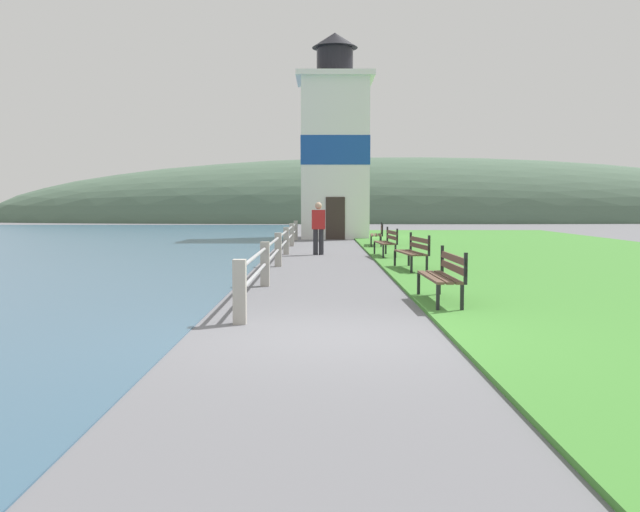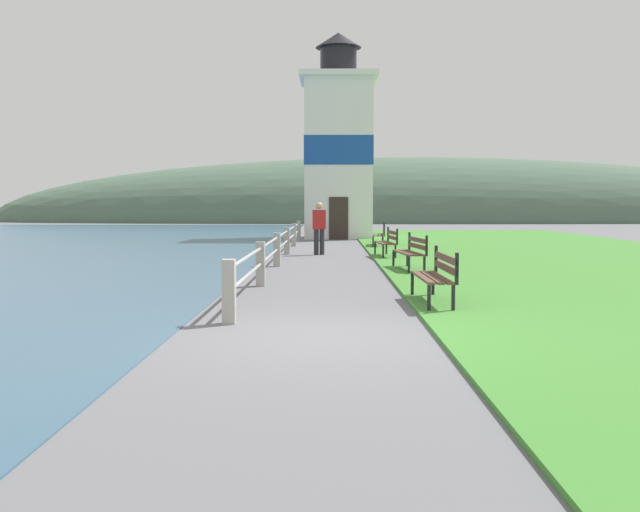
% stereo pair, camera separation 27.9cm
% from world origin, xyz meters
% --- Properties ---
extents(ground_plane, '(160.00, 160.00, 0.00)m').
position_xyz_m(ground_plane, '(0.00, 0.00, 0.00)').
color(ground_plane, slate).
extents(grass_verge, '(12.00, 42.16, 0.06)m').
position_xyz_m(grass_verge, '(7.42, 14.05, 0.03)').
color(grass_verge, '#428433').
rests_on(grass_verge, ground_plane).
extents(seawall_railing, '(0.18, 23.07, 0.91)m').
position_xyz_m(seawall_railing, '(-1.32, 12.45, 0.53)').
color(seawall_railing, '#A8A399').
rests_on(seawall_railing, ground_plane).
extents(park_bench_near, '(0.51, 1.94, 0.94)m').
position_xyz_m(park_bench_near, '(1.86, 2.85, 0.54)').
color(park_bench_near, brown).
rests_on(park_bench_near, ground_plane).
extents(park_bench_midway, '(0.67, 1.96, 0.94)m').
position_xyz_m(park_bench_midway, '(2.13, 8.76, 0.54)').
color(park_bench_midway, brown).
rests_on(park_bench_midway, ground_plane).
extents(park_bench_far, '(0.61, 1.79, 0.94)m').
position_xyz_m(park_bench_far, '(1.91, 13.27, 0.54)').
color(park_bench_far, brown).
rests_on(park_bench_far, ground_plane).
extents(park_bench_by_lighthouse, '(0.60, 1.97, 0.94)m').
position_xyz_m(park_bench_by_lighthouse, '(2.07, 18.85, 0.54)').
color(park_bench_by_lighthouse, brown).
rests_on(park_bench_by_lighthouse, ground_plane).
extents(lighthouse, '(3.70, 3.70, 9.93)m').
position_xyz_m(lighthouse, '(0.52, 26.16, 4.37)').
color(lighthouse, white).
rests_on(lighthouse, ground_plane).
extents(person_strolling, '(0.45, 0.27, 1.73)m').
position_xyz_m(person_strolling, '(-0.25, 14.57, 0.94)').
color(person_strolling, '#28282D').
rests_on(person_strolling, ground_plane).
extents(distant_hillside, '(80.00, 16.00, 12.00)m').
position_xyz_m(distant_hillside, '(8.00, 58.11, 0.00)').
color(distant_hillside, '#4C6651').
rests_on(distant_hillside, ground_plane).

